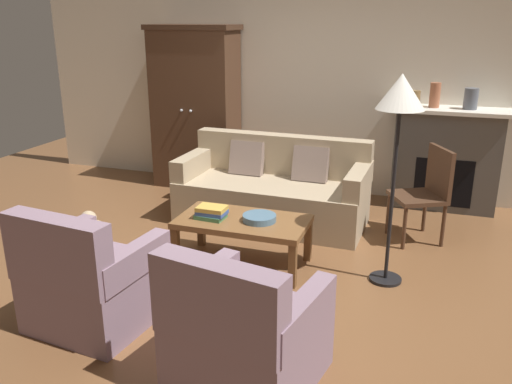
{
  "coord_description": "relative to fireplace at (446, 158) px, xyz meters",
  "views": [
    {
      "loc": [
        1.39,
        -3.7,
        2.05
      ],
      "look_at": [
        -0.06,
        0.57,
        0.55
      ],
      "focal_mm": 37.23,
      "sensor_mm": 36.0,
      "label": 1
    }
  ],
  "objects": [
    {
      "name": "book_stack",
      "position": [
        -1.86,
        -2.15,
        -0.1
      ],
      "size": [
        0.26,
        0.19,
        0.11
      ],
      "color": "#427A4C",
      "rests_on": "coffee_table"
    },
    {
      "name": "dog",
      "position": [
        -2.86,
        -2.38,
        -0.32
      ],
      "size": [
        0.49,
        0.42,
        0.39
      ],
      "color": "tan",
      "rests_on": "ground"
    },
    {
      "name": "floor_lamp",
      "position": [
        -0.41,
        -1.98,
        0.86
      ],
      "size": [
        0.36,
        0.36,
        1.66
      ],
      "color": "black",
      "rests_on": "ground"
    },
    {
      "name": "armchair_near_left",
      "position": [
        -2.27,
        -3.28,
        -0.25
      ],
      "size": [
        0.85,
        0.85,
        0.88
      ],
      "color": "gray",
      "rests_on": "ground"
    },
    {
      "name": "back_wall",
      "position": [
        -1.55,
        0.25,
        0.83
      ],
      "size": [
        7.2,
        0.1,
        2.8
      ],
      "primitive_type": "cube",
      "color": "silver",
      "rests_on": "ground"
    },
    {
      "name": "mantel_vase_bronze",
      "position": [
        -0.38,
        -0.02,
        0.64
      ],
      "size": [
        0.11,
        0.11,
        0.17
      ],
      "primitive_type": "cylinder",
      "color": "olive",
      "rests_on": "fireplace"
    },
    {
      "name": "armoire",
      "position": [
        -2.95,
        -0.08,
        0.41
      ],
      "size": [
        1.06,
        0.57,
        1.96
      ],
      "color": "#472D1E",
      "rests_on": "ground"
    },
    {
      "name": "coffee_table",
      "position": [
        -1.61,
        -2.08,
        -0.2
      ],
      "size": [
        1.1,
        0.6,
        0.42
      ],
      "color": "brown",
      "rests_on": "ground"
    },
    {
      "name": "ground_plane",
      "position": [
        -1.55,
        -2.3,
        -0.57
      ],
      "size": [
        9.6,
        9.6,
        0.0
      ],
      "primitive_type": "plane",
      "color": "brown"
    },
    {
      "name": "mantel_vase_terracotta",
      "position": [
        -0.18,
        -0.02,
        0.68
      ],
      "size": [
        0.11,
        0.11,
        0.26
      ],
      "primitive_type": "cylinder",
      "color": "#A86042",
      "rests_on": "fireplace"
    },
    {
      "name": "couch",
      "position": [
        -1.67,
        -0.99,
        -0.25
      ],
      "size": [
        1.94,
        0.9,
        0.86
      ],
      "color": "tan",
      "rests_on": "ground"
    },
    {
      "name": "mantel_vase_slate",
      "position": [
        0.18,
        -0.02,
        0.66
      ],
      "size": [
        0.14,
        0.14,
        0.22
      ],
      "primitive_type": "cylinder",
      "color": "#565B66",
      "rests_on": "fireplace"
    },
    {
      "name": "armchair_near_right",
      "position": [
        -1.06,
        -3.54,
        -0.25
      ],
      "size": [
        0.9,
        0.9,
        0.88
      ],
      "color": "gray",
      "rests_on": "ground"
    },
    {
      "name": "fruit_bowl",
      "position": [
        -1.46,
        -2.07,
        -0.12
      ],
      "size": [
        0.28,
        0.28,
        0.05
      ],
      "primitive_type": "cylinder",
      "color": "slate",
      "rests_on": "coffee_table"
    },
    {
      "name": "fireplace",
      "position": [
        0.0,
        0.0,
        0.0
      ],
      "size": [
        1.26,
        0.48,
        1.12
      ],
      "color": "#4C4947",
      "rests_on": "ground"
    },
    {
      "name": "side_chair_wooden",
      "position": [
        -0.16,
        -1.01,
        -0.06
      ],
      "size": [
        0.59,
        0.59,
        0.9
      ],
      "color": "#472D1E",
      "rests_on": "ground"
    }
  ]
}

